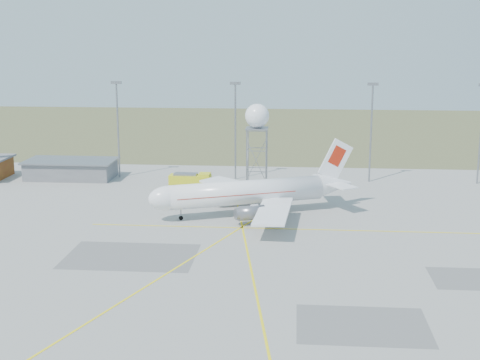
{
  "coord_description": "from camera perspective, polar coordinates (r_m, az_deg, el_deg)",
  "views": [
    {
      "loc": [
        2.52,
        -71.74,
        30.41
      ],
      "look_at": [
        -6.85,
        40.0,
        5.59
      ],
      "focal_mm": 50.0,
      "sensor_mm": 36.0,
      "label": 1
    }
  ],
  "objects": [
    {
      "name": "mast_b",
      "position": [
        139.52,
        -0.4,
        4.93
      ],
      "size": [
        2.2,
        0.5,
        20.5
      ],
      "color": "gray",
      "rests_on": "ground"
    },
    {
      "name": "airliner_main",
      "position": [
        113.37,
        0.82,
        -1.09
      ],
      "size": [
        35.13,
        32.9,
        12.42
      ],
      "rotation": [
        0.0,
        0.0,
        3.53
      ],
      "color": "white",
      "rests_on": "ground"
    },
    {
      "name": "ground",
      "position": [
        77.96,
        2.6,
        -10.49
      ],
      "size": [
        400.0,
        400.0,
        0.0
      ],
      "primitive_type": "plane",
      "color": "#A5A59F",
      "rests_on": "ground"
    },
    {
      "name": "fire_truck",
      "position": [
        132.65,
        -4.18,
        -0.11
      ],
      "size": [
        8.31,
        3.57,
        3.28
      ],
      "rotation": [
        0.0,
        0.0,
        -0.04
      ],
      "color": "yellow",
      "rests_on": "ground"
    },
    {
      "name": "mast_a",
      "position": [
        143.94,
        -10.4,
        4.96
      ],
      "size": [
        2.2,
        0.5,
        20.5
      ],
      "color": "gray",
      "rests_on": "ground"
    },
    {
      "name": "building_grey",
      "position": [
        146.61,
        -14.22,
        0.91
      ],
      "size": [
        19.0,
        10.0,
        3.9
      ],
      "color": "slate",
      "rests_on": "ground"
    },
    {
      "name": "mast_c",
      "position": [
        139.82,
        11.14,
        4.71
      ],
      "size": [
        2.2,
        0.5,
        20.5
      ],
      "color": "gray",
      "rests_on": "ground"
    },
    {
      "name": "grass_strip",
      "position": [
        213.93,
        4.08,
        4.28
      ],
      "size": [
        400.0,
        120.0,
        0.03
      ],
      "primitive_type": "cube",
      "color": "#4E5B32",
      "rests_on": "ground"
    },
    {
      "name": "radar_tower",
      "position": [
        130.44,
        1.46,
        3.27
      ],
      "size": [
        4.69,
        4.69,
        16.99
      ],
      "color": "gray",
      "rests_on": "ground"
    }
  ]
}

